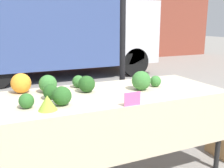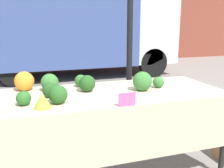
% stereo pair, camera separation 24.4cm
% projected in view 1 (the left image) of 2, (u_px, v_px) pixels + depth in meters
% --- Properties ---
extents(tent_pole, '(0.07, 0.07, 2.59)m').
position_uv_depth(tent_pole, '(123.00, 37.00, 3.17)').
color(tent_pole, black).
rests_on(tent_pole, ground_plane).
extents(parked_truck, '(5.18, 2.10, 2.71)m').
position_uv_depth(parked_truck, '(53.00, 23.00, 6.98)').
color(parked_truck, '#384C84').
rests_on(parked_truck, ground_plane).
extents(market_table, '(2.12, 0.90, 0.83)m').
position_uv_depth(market_table, '(115.00, 104.00, 2.43)').
color(market_table, beige).
rests_on(market_table, ground_plane).
extents(orange_cauliflower, '(0.19, 0.19, 0.19)m').
position_uv_depth(orange_cauliflower, '(21.00, 83.00, 2.42)').
color(orange_cauliflower, orange).
rests_on(orange_cauliflower, market_table).
extents(romanesco_head, '(0.14, 0.14, 0.12)m').
position_uv_depth(romanesco_head, '(47.00, 103.00, 1.95)').
color(romanesco_head, '#93B238').
rests_on(romanesco_head, market_table).
extents(broccoli_head_0, '(0.15, 0.15, 0.15)m').
position_uv_depth(broccoli_head_0, '(62.00, 96.00, 2.06)').
color(broccoli_head_0, '#285B23').
rests_on(broccoli_head_0, market_table).
extents(broccoli_head_1, '(0.16, 0.16, 0.16)m').
position_uv_depth(broccoli_head_1, '(87.00, 84.00, 2.45)').
color(broccoli_head_1, '#23511E').
rests_on(broccoli_head_1, market_table).
extents(broccoli_head_2, '(0.12, 0.12, 0.12)m').
position_uv_depth(broccoli_head_2, '(26.00, 101.00, 2.00)').
color(broccoli_head_2, '#2D6628').
rests_on(broccoli_head_2, market_table).
extents(broccoli_head_3, '(0.11, 0.11, 0.11)m').
position_uv_depth(broccoli_head_3, '(156.00, 81.00, 2.67)').
color(broccoli_head_3, '#387533').
rests_on(broccoli_head_3, market_table).
extents(broccoli_head_4, '(0.19, 0.19, 0.19)m').
position_uv_depth(broccoli_head_4, '(141.00, 81.00, 2.53)').
color(broccoli_head_4, '#387533').
rests_on(broccoli_head_4, market_table).
extents(broccoli_head_5, '(0.13, 0.13, 0.13)m').
position_uv_depth(broccoli_head_5, '(51.00, 92.00, 2.23)').
color(broccoli_head_5, '#23511E').
rests_on(broccoli_head_5, market_table).
extents(broccoli_head_6, '(0.12, 0.12, 0.12)m').
position_uv_depth(broccoli_head_6, '(78.00, 81.00, 2.63)').
color(broccoli_head_6, '#336B2D').
rests_on(broccoli_head_6, market_table).
extents(broccoli_head_7, '(0.17, 0.17, 0.17)m').
position_uv_depth(broccoli_head_7, '(48.00, 84.00, 2.44)').
color(broccoli_head_7, '#387533').
rests_on(broccoli_head_7, market_table).
extents(price_sign, '(0.14, 0.01, 0.11)m').
position_uv_depth(price_sign, '(132.00, 99.00, 2.06)').
color(price_sign, '#F45B9E').
rests_on(price_sign, market_table).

